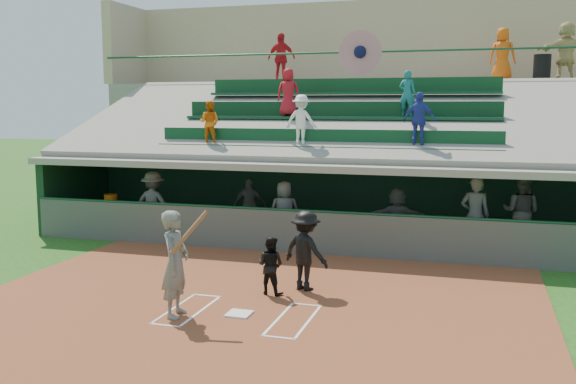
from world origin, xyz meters
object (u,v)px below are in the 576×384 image
(home_plate, at_px, (239,314))
(batter_at_plate, at_px, (176,263))
(catcher, at_px, (270,265))
(white_table, at_px, (113,219))
(trash_bin, at_px, (542,67))
(water_cooler, at_px, (111,201))

(home_plate, bearing_deg, batter_at_plate, -159.90)
(batter_at_plate, distance_m, catcher, 2.17)
(batter_at_plate, distance_m, white_table, 8.33)
(batter_at_plate, height_order, white_table, batter_at_plate)
(trash_bin, bearing_deg, batter_at_plate, -118.69)
(home_plate, height_order, catcher, catcher)
(white_table, height_order, trash_bin, trash_bin)
(white_table, xyz_separation_m, trash_bin, (12.28, 6.40, 4.61))
(home_plate, bearing_deg, water_cooler, 136.31)
(white_table, bearing_deg, batter_at_plate, -43.84)
(catcher, bearing_deg, batter_at_plate, 66.71)
(batter_at_plate, distance_m, trash_bin, 15.18)
(batter_at_plate, relative_size, trash_bin, 2.37)
(batter_at_plate, bearing_deg, catcher, 55.94)
(white_table, xyz_separation_m, water_cooler, (-0.07, 0.05, 0.55))
(water_cooler, relative_size, trash_bin, 0.47)
(water_cooler, bearing_deg, trash_bin, 27.20)
(catcher, relative_size, trash_bin, 1.42)
(home_plate, xyz_separation_m, batter_at_plate, (-1.05, -0.39, 0.95))
(white_table, bearing_deg, trash_bin, 34.44)
(home_plate, distance_m, catcher, 1.51)
(home_plate, xyz_separation_m, water_cooler, (-6.39, 6.10, 0.92))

